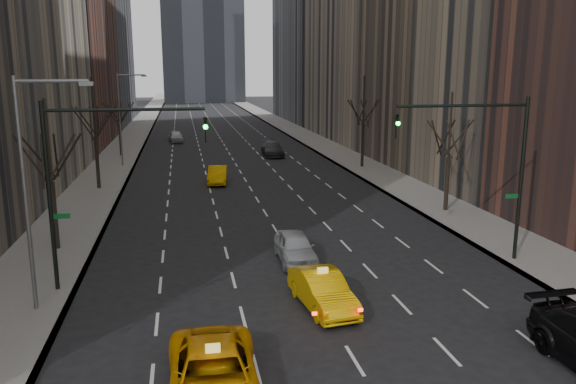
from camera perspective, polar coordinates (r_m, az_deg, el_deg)
sidewalk_left at (r=82.95m, az=-15.54°, el=5.35°), size 4.50×320.00×0.15m
sidewalk_right at (r=84.49m, az=1.32°, el=5.91°), size 4.50×320.00×0.15m
tree_lw_b at (r=31.38m, az=-22.89°, el=0.96°), size 3.36×3.50×7.82m
tree_lw_c at (r=46.92m, az=-18.96°, el=5.08°), size 3.36×3.50×8.74m
tree_lw_d at (r=64.74m, az=-16.75°, el=6.58°), size 3.36×3.50×7.36m
tree_rw_b at (r=38.67m, az=15.99°, el=3.40°), size 3.36×3.50×7.82m
tree_rw_c at (r=55.18m, az=7.63°, el=6.60°), size 3.36×3.50×8.74m
traffic_mast_left at (r=24.73m, az=-19.49°, el=2.60°), size 6.69×0.39×8.00m
traffic_mast_right at (r=28.36m, az=19.94°, el=3.72°), size 6.69×0.39×8.00m
streetlight_near at (r=23.12m, az=-24.48°, el=1.90°), size 2.83×0.22×9.00m
streetlight_far at (r=57.52m, az=-16.41°, el=8.02°), size 2.83×0.22×9.00m
taxi_suv at (r=16.92m, az=-7.57°, el=-18.15°), size 2.70×5.71×1.58m
taxi_sedan at (r=22.78m, az=3.52°, el=-9.94°), size 2.11×4.61×1.47m
silver_sedan_ahead at (r=28.02m, az=0.74°, el=-5.63°), size 1.77×4.33×1.47m
far_taxi at (r=47.79m, az=-7.16°, el=1.75°), size 2.00×4.55×1.45m
far_suv_grey at (r=62.96m, az=-1.59°, el=4.40°), size 2.33×5.45×1.56m
far_car_white at (r=76.85m, az=-11.32°, el=5.55°), size 2.18×4.51×1.48m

